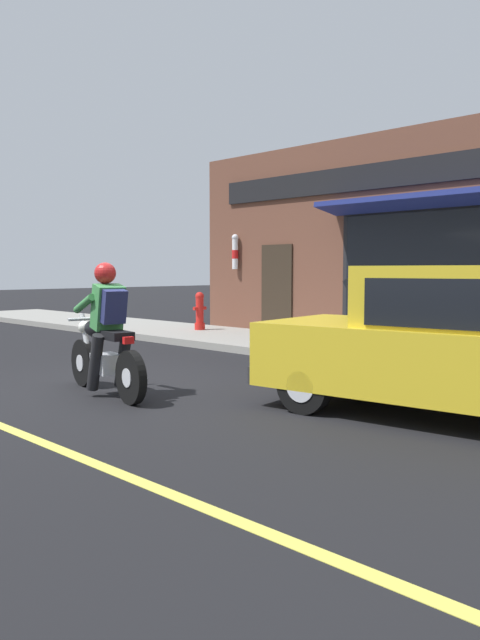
% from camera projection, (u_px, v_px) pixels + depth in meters
% --- Properties ---
extents(ground_plane, '(80.00, 80.00, 0.00)m').
position_uv_depth(ground_plane, '(110.00, 390.00, 7.97)').
color(ground_plane, black).
extents(sidewalk_curb, '(2.60, 22.00, 0.14)m').
position_uv_depth(sidewalk_curb, '(224.00, 337.00, 13.52)').
color(sidewalk_curb, gray).
rests_on(sidewalk_curb, ground).
extents(storefront_building, '(1.25, 10.05, 4.20)m').
position_uv_depth(storefront_building, '(393.00, 240.00, 12.20)').
color(storefront_building, brown).
rests_on(storefront_building, ground).
extents(motorcycle_with_rider, '(0.65, 2.01, 1.62)m').
position_uv_depth(motorcycle_with_rider, '(106.00, 340.00, 7.60)').
color(motorcycle_with_rider, black).
rests_on(motorcycle_with_rider, ground).
extents(car_hatchback, '(2.12, 3.96, 1.57)m').
position_uv_depth(car_hatchback, '(447.00, 344.00, 6.40)').
color(car_hatchback, black).
rests_on(car_hatchback, ground).
extents(traffic_cone, '(0.36, 0.36, 0.60)m').
position_uv_depth(traffic_cone, '(435.00, 341.00, 9.58)').
color(traffic_cone, black).
rests_on(traffic_cone, sidewalk_curb).
extents(fire_hydrant, '(0.36, 0.24, 0.88)m').
position_uv_depth(fire_hydrant, '(200.00, 311.00, 14.48)').
color(fire_hydrant, red).
rests_on(fire_hydrant, sidewalk_curb).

